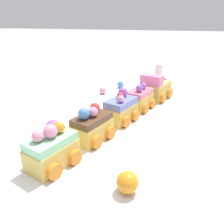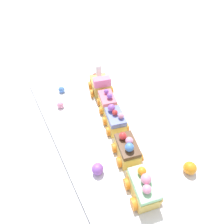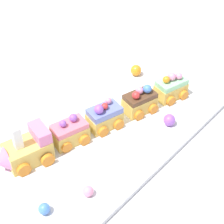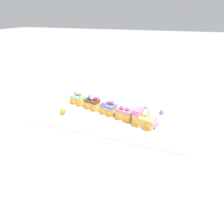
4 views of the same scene
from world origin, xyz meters
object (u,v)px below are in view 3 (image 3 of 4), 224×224
cake_car_chocolate (140,102)px  gumball_pink (88,191)px  cake_car_strawberry (70,133)px  cake_car_mint (171,88)px  cake_car_blueberry (104,117)px  gumball_orange (136,70)px  gumball_purple (169,120)px  cake_train_locomotive (24,151)px  gumball_blue (44,209)px

cake_car_chocolate → gumball_pink: (0.26, 0.08, -0.02)m
cake_car_strawberry → cake_car_mint: cake_car_mint is taller
gumball_pink → cake_car_mint: bearing=-170.8°
cake_car_blueberry → gumball_orange: 0.22m
cake_car_strawberry → gumball_purple: 0.23m
cake_car_chocolate → cake_car_blueberry: bearing=-0.0°
cake_car_strawberry → gumball_pink: (0.08, 0.13, -0.01)m
cake_train_locomotive → gumball_blue: (0.06, 0.13, -0.02)m
gumball_blue → cake_train_locomotive: bearing=-114.8°
cake_car_strawberry → cake_car_blueberry: 0.09m
gumball_orange → gumball_blue: (0.46, 0.15, -0.00)m
gumball_orange → gumball_purple: size_ratio=1.06×
cake_car_blueberry → gumball_purple: cake_car_blueberry is taller
cake_car_mint → gumball_orange: (-0.02, -0.12, -0.01)m
cake_train_locomotive → gumball_purple: 0.33m
gumball_pink → gumball_blue: bearing=-21.4°
cake_car_strawberry → gumball_blue: 0.19m
cake_car_strawberry → cake_car_chocolate: cake_car_chocolate is taller
gumball_purple → cake_train_locomotive: bearing=-28.9°
cake_car_strawberry → gumball_purple: cake_car_strawberry is taller
cake_train_locomotive → gumball_orange: (-0.40, -0.02, -0.01)m
cake_car_chocolate → gumball_purple: cake_car_chocolate is taller
gumball_orange → gumball_purple: bearing=59.7°
cake_train_locomotive → cake_car_mint: cake_train_locomotive is taller
cake_train_locomotive → gumball_orange: size_ratio=4.22×
gumball_orange → gumball_pink: (0.37, 0.18, -0.00)m
cake_train_locomotive → gumball_purple: cake_train_locomotive is taller
cake_train_locomotive → cake_car_blueberry: cake_train_locomotive is taller
cake_car_blueberry → gumball_orange: cake_car_blueberry is taller
cake_car_blueberry → cake_car_chocolate: bearing=180.0°
cake_car_mint → gumball_pink: cake_car_mint is taller
cake_car_blueberry → cake_car_strawberry: bearing=-0.2°
cake_car_strawberry → cake_car_blueberry: size_ratio=1.00×
cake_car_mint → gumball_pink: (0.36, 0.06, -0.02)m
cake_car_chocolate → gumball_pink: size_ratio=3.97×
gumball_orange → gumball_pink: size_ratio=1.38×
cake_car_blueberry → gumball_pink: (0.17, 0.11, -0.02)m
gumball_purple → gumball_blue: bearing=-5.3°
cake_car_blueberry → gumball_purple: bearing=147.6°
gumball_blue → cake_car_blueberry: bearing=-162.7°
cake_train_locomotive → cake_car_mint: (-0.38, 0.10, -0.00)m
cake_car_strawberry → cake_train_locomotive: bearing=0.1°
cake_car_chocolate → gumball_blue: (0.34, 0.05, -0.01)m
gumball_orange → cake_car_strawberry: bearing=9.8°
cake_train_locomotive → cake_car_strawberry: size_ratio=1.46×
cake_car_strawberry → cake_car_chocolate: bearing=179.9°
cake_train_locomotive → cake_car_chocolate: bearing=180.0°
cake_car_mint → cake_car_chocolate: bearing=0.1°
cake_car_mint → gumball_purple: 0.11m
cake_car_chocolate → cake_car_strawberry: bearing=-0.1°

